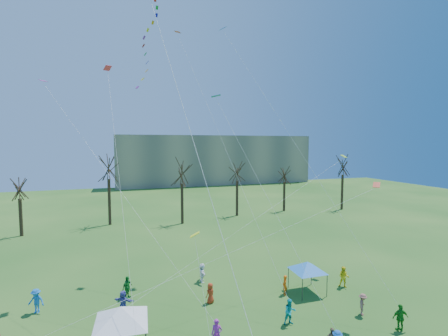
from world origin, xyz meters
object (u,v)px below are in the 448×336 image
object	(u,v)px
canopy_tent_white	(121,314)
big_box_kite	(152,45)
distant_building	(215,159)
canopy_tent_blue	(307,266)

from	to	relation	value
canopy_tent_white	big_box_kite	bearing A→B (deg)	47.73
big_box_kite	canopy_tent_white	world-z (taller)	big_box_kite
distant_building	canopy_tent_blue	distance (m)	74.73
canopy_tent_blue	distant_building	bearing A→B (deg)	79.93
distant_building	canopy_tent_blue	size ratio (longest dim) A/B	17.04
distant_building	big_box_kite	size ratio (longest dim) A/B	2.54
canopy_tent_white	canopy_tent_blue	xyz separation A→B (m)	(14.84, 3.76, -0.42)
distant_building	canopy_tent_white	bearing A→B (deg)	-109.86
distant_building	canopy_tent_blue	world-z (taller)	distant_building
distant_building	canopy_tent_white	distance (m)	82.19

